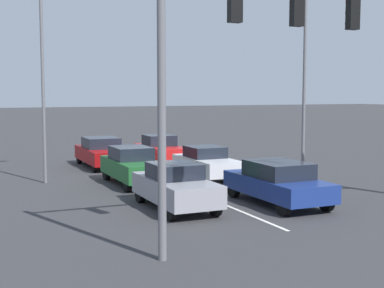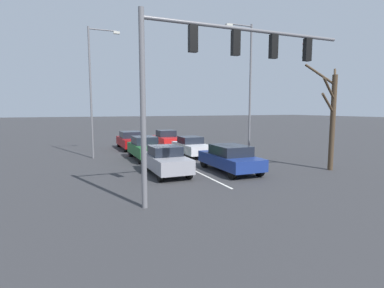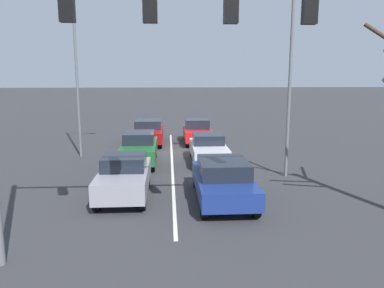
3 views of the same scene
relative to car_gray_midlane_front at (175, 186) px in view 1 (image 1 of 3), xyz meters
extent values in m
plane|color=#333335|center=(-1.83, -8.56, -0.78)|extent=(240.00, 240.00, 0.00)
cube|color=silver|center=(-1.83, -5.26, -0.78)|extent=(0.12, 18.60, 0.01)
cube|color=gray|center=(0.00, 0.02, -0.10)|extent=(1.77, 4.15, 0.72)
cube|color=black|center=(0.00, -0.08, 0.52)|extent=(1.56, 1.67, 0.51)
cube|color=red|center=(-0.62, -2.02, 0.08)|extent=(0.24, 0.06, 0.12)
cube|color=red|center=(0.62, -2.02, 0.08)|extent=(0.24, 0.06, 0.12)
cylinder|color=black|center=(-0.75, 1.53, -0.46)|extent=(0.22, 0.64, 0.64)
cylinder|color=black|center=(0.75, 1.53, -0.46)|extent=(0.22, 0.64, 0.64)
cylinder|color=black|center=(-0.75, -1.49, -0.46)|extent=(0.22, 0.64, 0.64)
cylinder|color=black|center=(0.75, -1.49, -0.46)|extent=(0.22, 0.64, 0.64)
cube|color=navy|center=(-3.60, 0.72, -0.13)|extent=(1.93, 4.54, 0.63)
cube|color=black|center=(-3.60, 0.77, 0.46)|extent=(1.70, 2.24, 0.55)
cube|color=red|center=(-4.28, -1.51, 0.03)|extent=(0.24, 0.06, 0.12)
cube|color=red|center=(-2.93, -1.51, 0.03)|extent=(0.24, 0.06, 0.12)
cylinder|color=black|center=(-4.44, 2.41, -0.45)|extent=(0.22, 0.66, 0.66)
cylinder|color=black|center=(-2.77, 2.41, -0.45)|extent=(0.22, 0.66, 0.66)
cylinder|color=black|center=(-4.44, -0.97, -0.45)|extent=(0.22, 0.66, 0.66)
cylinder|color=black|center=(-2.77, -0.97, -0.45)|extent=(0.22, 0.66, 0.66)
cube|color=silver|center=(-3.72, -5.29, -0.14)|extent=(1.74, 4.16, 0.66)
cube|color=black|center=(-3.72, -5.52, 0.44)|extent=(1.53, 1.68, 0.50)
cube|color=red|center=(-4.33, -7.33, 0.02)|extent=(0.24, 0.06, 0.12)
cube|color=red|center=(-3.11, -7.33, 0.02)|extent=(0.24, 0.06, 0.12)
cylinder|color=black|center=(-4.47, -3.77, -0.47)|extent=(0.22, 0.61, 0.61)
cylinder|color=black|center=(-2.98, -3.77, -0.47)|extent=(0.22, 0.61, 0.61)
cylinder|color=black|center=(-4.47, -6.81, -0.47)|extent=(0.22, 0.61, 0.61)
cylinder|color=black|center=(-2.98, -6.81, -0.47)|extent=(0.22, 0.61, 0.61)
cube|color=#1E5928|center=(-0.15, -5.21, -0.08)|extent=(1.73, 4.37, 0.72)
cube|color=black|center=(-0.15, -5.47, 0.56)|extent=(1.53, 1.93, 0.55)
cube|color=red|center=(-0.76, -7.35, 0.10)|extent=(0.24, 0.06, 0.12)
cube|color=red|center=(0.45, -7.35, 0.10)|extent=(0.24, 0.06, 0.12)
cylinder|color=black|center=(-0.89, -3.61, -0.44)|extent=(0.22, 0.69, 0.69)
cylinder|color=black|center=(0.58, -3.61, -0.44)|extent=(0.22, 0.69, 0.69)
cylinder|color=black|center=(-0.89, -6.80, -0.44)|extent=(0.22, 0.69, 0.69)
cylinder|color=black|center=(0.58, -6.80, -0.44)|extent=(0.22, 0.69, 0.69)
cube|color=red|center=(-3.58, -10.94, -0.12)|extent=(1.77, 4.02, 0.69)
cube|color=black|center=(-3.58, -11.15, 0.52)|extent=(1.55, 1.56, 0.58)
cube|color=red|center=(-4.20, -12.91, 0.05)|extent=(0.24, 0.06, 0.12)
cube|color=red|center=(-2.97, -12.91, 0.05)|extent=(0.24, 0.06, 0.12)
cylinder|color=black|center=(-4.34, -9.50, -0.46)|extent=(0.22, 0.64, 0.64)
cylinder|color=black|center=(-2.83, -9.50, -0.46)|extent=(0.22, 0.64, 0.64)
cylinder|color=black|center=(-4.34, -12.38, -0.46)|extent=(0.22, 0.64, 0.64)
cylinder|color=black|center=(-2.83, -12.38, -0.46)|extent=(0.22, 0.64, 0.64)
cube|color=maroon|center=(-0.32, -11.09, -0.12)|extent=(1.92, 4.69, 0.69)
cube|color=black|center=(-0.32, -11.27, 0.50)|extent=(1.69, 2.00, 0.56)
cube|color=red|center=(-0.99, -13.40, 0.05)|extent=(0.24, 0.06, 0.12)
cube|color=red|center=(0.35, -13.40, 0.05)|extent=(0.24, 0.06, 0.12)
cylinder|color=black|center=(-1.15, -9.31, -0.47)|extent=(0.22, 0.62, 0.62)
cylinder|color=black|center=(0.51, -9.31, -0.47)|extent=(0.22, 0.62, 0.62)
cylinder|color=black|center=(-1.15, -12.88, -0.47)|extent=(0.22, 0.62, 0.62)
cylinder|color=black|center=(0.51, -12.88, -0.47)|extent=(0.22, 0.62, 0.62)
cylinder|color=slate|center=(2.39, 5.04, 2.70)|extent=(0.20, 0.20, 6.96)
cube|color=black|center=(-3.07, 5.04, 5.31)|extent=(0.32, 0.22, 0.95)
sphere|color=red|center=(-3.07, 4.88, 5.59)|extent=(0.20, 0.20, 0.20)
sphere|color=#4C420C|center=(-3.07, 4.88, 5.31)|extent=(0.20, 0.20, 0.20)
sphere|color=#0A3814|center=(-3.07, 4.88, 5.02)|extent=(0.20, 0.20, 0.20)
cube|color=black|center=(-1.29, 5.04, 5.31)|extent=(0.32, 0.22, 0.95)
sphere|color=#4C420C|center=(-1.29, 4.88, 5.31)|extent=(0.20, 0.20, 0.20)
sphere|color=#0A3814|center=(-1.29, 4.88, 5.02)|extent=(0.20, 0.20, 0.20)
cube|color=black|center=(0.50, 5.04, 5.31)|extent=(0.32, 0.22, 0.95)
sphere|color=#4C420C|center=(0.50, 4.88, 5.31)|extent=(0.20, 0.20, 0.20)
sphere|color=#0A3814|center=(0.50, 4.88, 5.02)|extent=(0.20, 0.20, 0.20)
cylinder|color=slate|center=(3.23, -7.12, 3.83)|extent=(0.14, 0.14, 9.22)
cylinder|color=slate|center=(-6.92, -2.40, 3.84)|extent=(0.14, 0.14, 9.23)
camera|label=1|loc=(6.74, 16.56, 3.16)|focal=50.00mm
camera|label=2|loc=(4.84, 15.39, 2.78)|focal=28.00mm
camera|label=3|loc=(-1.66, 13.65, 3.70)|focal=35.00mm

